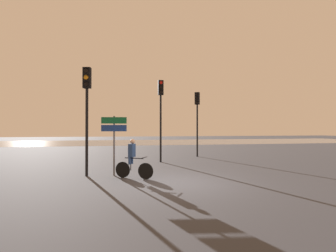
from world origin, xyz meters
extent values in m
plane|color=#333338|center=(0.00, 0.00, 0.00)|extent=(120.00, 120.00, 0.00)
cube|color=slate|center=(0.00, 30.38, 0.00)|extent=(80.00, 16.00, 0.01)
cylinder|color=black|center=(-3.63, 2.20, 1.90)|extent=(0.12, 0.12, 3.80)
cube|color=black|center=(-3.63, 2.20, 4.25)|extent=(0.36, 0.30, 0.90)
cylinder|color=black|center=(-3.66, 2.07, 4.54)|extent=(0.19, 0.07, 0.19)
cube|color=black|center=(-3.66, 2.05, 4.65)|extent=(0.21, 0.16, 0.02)
cylinder|color=orange|center=(-3.66, 2.07, 4.25)|extent=(0.19, 0.07, 0.19)
cube|color=black|center=(-3.66, 2.05, 4.36)|extent=(0.21, 0.16, 0.02)
cylinder|color=black|center=(-3.66, 2.07, 3.96)|extent=(0.19, 0.07, 0.19)
cube|color=black|center=(-3.66, 2.05, 4.07)|extent=(0.21, 0.16, 0.02)
cylinder|color=black|center=(0.29, 6.30, 2.06)|extent=(0.12, 0.12, 4.13)
cube|color=black|center=(0.29, 6.30, 4.58)|extent=(0.32, 0.25, 0.90)
cylinder|color=red|center=(0.30, 6.16, 4.87)|extent=(0.19, 0.03, 0.19)
cube|color=black|center=(0.30, 6.14, 4.98)|extent=(0.19, 0.12, 0.02)
cylinder|color=black|center=(0.30, 6.16, 4.58)|extent=(0.19, 0.03, 0.19)
cube|color=black|center=(0.30, 6.14, 4.69)|extent=(0.19, 0.12, 0.02)
cylinder|color=black|center=(0.30, 6.16, 4.29)|extent=(0.19, 0.03, 0.19)
cube|color=black|center=(0.30, 6.14, 4.40)|extent=(0.19, 0.12, 0.02)
cylinder|color=black|center=(3.45, 8.88, 1.91)|extent=(0.12, 0.12, 3.83)
cube|color=black|center=(3.45, 8.88, 4.28)|extent=(0.40, 0.39, 0.90)
cylinder|color=black|center=(3.37, 8.77, 4.57)|extent=(0.17, 0.14, 0.19)
cube|color=black|center=(3.36, 8.75, 4.68)|extent=(0.22, 0.21, 0.02)
cylinder|color=black|center=(3.37, 8.77, 4.28)|extent=(0.17, 0.14, 0.19)
cube|color=black|center=(3.36, 8.75, 4.39)|extent=(0.22, 0.21, 0.02)
cylinder|color=black|center=(3.37, 8.77, 3.99)|extent=(0.17, 0.14, 0.19)
cube|color=black|center=(3.36, 8.75, 4.10)|extent=(0.22, 0.21, 0.02)
cylinder|color=slate|center=(-2.47, 2.13, 1.30)|extent=(0.08, 0.08, 2.60)
cube|color=#116038|center=(-2.48, 2.07, 2.41)|extent=(1.09, 0.19, 0.28)
cube|color=navy|center=(-2.48, 2.07, 2.07)|extent=(1.09, 0.19, 0.28)
cylinder|color=black|center=(-1.21, 1.00, 0.33)|extent=(0.59, 0.37, 0.66)
cylinder|color=black|center=(-2.11, 1.54, 0.33)|extent=(0.59, 0.37, 0.66)
cylinder|color=black|center=(-1.66, 1.27, 0.83)|extent=(0.74, 0.47, 0.04)
cylinder|color=black|center=(-1.79, 1.35, 0.61)|extent=(0.04, 0.04, 0.55)
cylinder|color=black|center=(-1.25, 1.03, 0.88)|extent=(0.26, 0.41, 0.03)
cylinder|color=navy|center=(-1.84, 1.27, 0.88)|extent=(0.11, 0.11, 0.60)
cylinder|color=navy|center=(-1.74, 1.44, 0.88)|extent=(0.11, 0.11, 0.60)
cube|color=navy|center=(-1.75, 1.33, 1.15)|extent=(0.33, 0.36, 0.54)
sphere|color=tan|center=(-1.72, 1.31, 1.52)|extent=(0.20, 0.20, 0.20)
camera|label=1|loc=(-2.37, -9.57, 2.04)|focal=28.00mm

